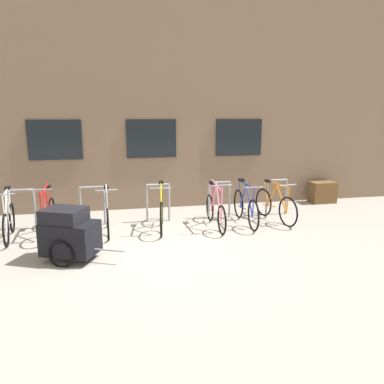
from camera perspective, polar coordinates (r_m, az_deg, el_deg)
The scene contains 12 objects.
ground_plane at distance 7.07m, azimuth -3.37°, elevation -8.79°, with size 42.00×42.00×0.00m, color #9E998E.
storefront_building at distance 13.47m, azimuth -7.99°, elevation 13.28°, with size 28.00×7.42×5.69m.
bike_rack at distance 8.72m, azimuth -5.27°, elevation -1.07°, with size 6.57×0.05×0.91m.
bicycle_silver at distance 8.16m, azimuth -12.96°, elevation -3.51°, with size 0.44×1.65×1.04m.
bicycle_orange at distance 9.03m, azimuth 12.74°, elevation -1.96°, with size 0.47×1.69×0.97m.
bicycle_white at distance 8.40m, azimuth -26.49°, elevation -3.98°, with size 0.44×1.62×1.05m.
bicycle_pink at distance 8.34m, azimuth 3.66°, elevation -2.88°, with size 0.44×1.71×1.07m.
bicycle_red at distance 8.35m, azimuth -21.51°, elevation -3.56°, with size 0.44×1.77×1.10m.
bicycle_blue at distance 8.67m, azimuth 8.28°, elevation -2.31°, with size 0.44×1.80×1.01m.
bicycle_yellow at distance 8.17m, azimuth -4.75°, elevation -2.98°, with size 0.44×1.72×1.05m.
bike_trailer at distance 6.76m, azimuth -18.48°, elevation -6.07°, with size 1.45×0.92×0.94m.
planter_box at distance 11.26m, azimuth 19.53°, elevation -0.03°, with size 0.70×0.44×0.60m, color brown.
Camera 1 is at (-0.95, -6.54, 2.49)m, focal length 34.47 mm.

